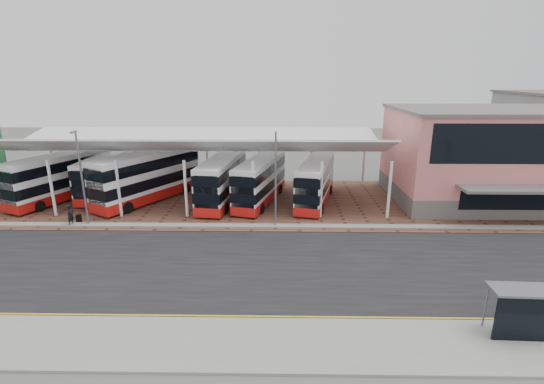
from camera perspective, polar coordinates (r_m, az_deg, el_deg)
The scene contains 20 objects.
ground at distance 27.85m, azimuth -3.77°, elevation -9.75°, with size 140.00×140.00×0.00m, color #50534E.
road at distance 26.96m, azimuth -3.95°, elevation -10.67°, with size 120.00×14.00×0.02m, color black.
forecourt at distance 39.81m, azimuth 0.59°, elevation -1.38°, with size 72.00×16.00×0.06m, color brown.
sidewalk at distance 20.19m, azimuth -5.96°, elevation -21.00°, with size 120.00×4.00×0.14m, color gray.
north_kerb at distance 33.47m, azimuth -2.93°, elevation -4.91°, with size 120.00×0.80×0.14m, color gray.
yellow_line_near at distance 21.82m, azimuth -5.32°, elevation -17.89°, with size 120.00×0.12×0.01m, color gold.
yellow_line_far at distance 22.07m, azimuth -5.23°, elevation -17.45°, with size 120.00×0.12×0.01m, color gold.
canopy at distance 40.19m, azimuth -10.94°, elevation 6.96°, with size 37.00×11.63×7.07m.
terminal at distance 44.66m, azimuth 28.78°, elevation 4.67°, with size 18.40×14.40×9.25m.
lamp_west at distance 36.00m, azimuth -25.87°, elevation 2.12°, with size 0.16×0.90×8.07m.
lamp_east at distance 32.14m, azimuth 0.53°, elevation 2.23°, with size 0.16×0.90×8.07m.
bus_0 at distance 45.29m, azimuth -28.28°, elevation 1.88°, with size 6.78×11.34×4.63m.
bus_1 at distance 45.14m, azimuth -22.80°, elevation 2.26°, with size 2.81×10.24×4.19m.
bus_2 at distance 41.40m, azimuth -17.54°, elevation 2.10°, with size 8.46×11.66×4.92m.
bus_3 at distance 39.44m, azimuth -7.22°, elevation 1.71°, with size 3.87×11.04×4.45m.
bus_4 at distance 39.15m, azimuth -1.72°, elevation 1.61°, with size 5.01×10.71×4.30m.
bus_5 at distance 39.15m, azimuth 6.32°, elevation 1.43°, with size 4.75×10.43×4.19m.
pedestrian at distance 37.44m, azimuth -27.15°, elevation -2.97°, with size 0.66×0.43×1.81m, color black.
suitcase at distance 38.02m, azimuth -26.19°, elevation -3.47°, with size 0.39×0.28×0.67m, color black.
bus_shelter at distance 23.05m, azimuth 33.19°, elevation -14.01°, with size 3.12×1.52×2.45m.
Camera 1 is at (2.23, -24.84, 12.39)m, focal length 26.00 mm.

